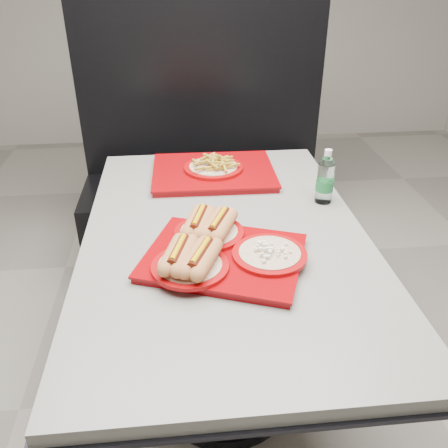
{
  "coord_description": "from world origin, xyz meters",
  "views": [
    {
      "loc": [
        -0.14,
        -1.3,
        1.53
      ],
      "look_at": [
        -0.01,
        -0.09,
        0.83
      ],
      "focal_mm": 38.0,
      "sensor_mm": 36.0,
      "label": 1
    }
  ],
  "objects": [
    {
      "name": "ground",
      "position": [
        0.0,
        0.0,
        0.0
      ],
      "size": [
        6.0,
        6.0,
        0.0
      ],
      "primitive_type": "plane",
      "color": "gray",
      "rests_on": "ground"
    },
    {
      "name": "diner_table",
      "position": [
        0.0,
        0.0,
        0.58
      ],
      "size": [
        0.92,
        1.42,
        0.75
      ],
      "color": "black",
      "rests_on": "ground"
    },
    {
      "name": "booth_bench",
      "position": [
        0.0,
        1.09,
        0.4
      ],
      "size": [
        1.3,
        0.57,
        1.35
      ],
      "color": "black",
      "rests_on": "ground"
    },
    {
      "name": "tray_near",
      "position": [
        -0.04,
        -0.15,
        0.79
      ],
      "size": [
        0.54,
        0.48,
        0.1
      ],
      "rotation": [
        0.0,
        0.0,
        -0.36
      ],
      "color": "#800307",
      "rests_on": "diner_table"
    },
    {
      "name": "tray_far",
      "position": [
        -0.0,
        0.45,
        0.78
      ],
      "size": [
        0.49,
        0.39,
        0.1
      ],
      "rotation": [
        0.0,
        0.0,
        -0.02
      ],
      "color": "#800307",
      "rests_on": "diner_table"
    },
    {
      "name": "water_bottle",
      "position": [
        0.37,
        0.18,
        0.84
      ],
      "size": [
        0.06,
        0.06,
        0.2
      ],
      "rotation": [
        0.0,
        0.0,
        -0.09
      ],
      "color": "silver",
      "rests_on": "diner_table"
    }
  ]
}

